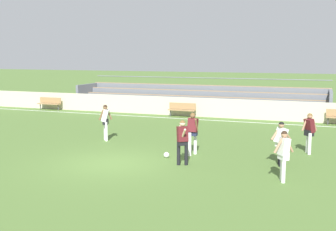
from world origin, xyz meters
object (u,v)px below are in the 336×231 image
(bench_near_wall_gap, at_px, (50,102))
(player_white_challenging, at_px, (284,152))
(player_dark_pressing_high, at_px, (182,138))
(player_dark_wide_right, at_px, (193,130))
(player_white_deep_cover, at_px, (281,140))
(player_white_on_ball, at_px, (105,119))
(soccer_ball, at_px, (166,155))
(bench_near_bin, at_px, (182,109))
(bleacher_stand, at_px, (197,98))
(player_dark_wide_left, at_px, (309,130))

(bench_near_wall_gap, xyz_separation_m, player_white_challenging, (17.60, -12.26, 0.44))
(player_dark_pressing_high, relative_size, player_white_challenging, 1.01)
(player_dark_wide_right, xyz_separation_m, player_white_challenging, (3.75, -2.48, -0.05))
(player_dark_pressing_high, distance_m, player_white_deep_cover, 3.58)
(player_white_on_ball, distance_m, soccer_ball, 4.50)
(bench_near_bin, distance_m, soccer_ball, 10.97)
(player_white_on_ball, xyz_separation_m, soccer_ball, (3.85, -2.16, -0.91))
(player_white_challenging, bearing_deg, soccer_ball, 159.90)
(bleacher_stand, xyz_separation_m, player_white_deep_cover, (7.02, -13.36, 0.01))
(bleacher_stand, xyz_separation_m, bench_near_bin, (-0.12, -3.10, -0.41))
(player_white_challenging, xyz_separation_m, soccer_ball, (-4.57, 1.67, -0.87))
(player_white_challenging, bearing_deg, bleacher_stand, 115.35)
(player_dark_pressing_high, distance_m, player_dark_wide_left, 5.51)
(player_dark_wide_right, bearing_deg, bleacher_stand, 105.33)
(player_white_on_ball, bearing_deg, player_white_deep_cover, -12.61)
(bleacher_stand, relative_size, player_white_challenging, 10.91)
(bench_near_wall_gap, height_order, player_white_deep_cover, player_white_deep_cover)
(bench_near_wall_gap, distance_m, player_white_deep_cover, 20.15)
(bench_near_bin, relative_size, player_dark_pressing_high, 1.08)
(bench_near_bin, height_order, player_dark_wide_right, player_dark_wide_right)
(player_dark_wide_left, xyz_separation_m, soccer_ball, (-5.23, -2.62, -0.89))
(bleacher_stand, distance_m, soccer_ball, 13.98)
(player_white_challenging, height_order, player_white_on_ball, player_white_on_ball)
(player_white_deep_cover, bearing_deg, player_dark_pressing_high, -161.06)
(bench_near_bin, relative_size, player_white_deep_cover, 1.11)
(bench_near_bin, xyz_separation_m, bench_near_wall_gap, (-10.20, 0.00, 0.00))
(player_white_on_ball, bearing_deg, player_dark_wide_left, 2.96)
(player_dark_wide_left, distance_m, soccer_ball, 5.92)
(player_white_deep_cover, xyz_separation_m, soccer_ball, (-4.31, -0.33, -0.85))
(player_white_on_ball, bearing_deg, player_dark_pressing_high, -32.01)
(player_white_deep_cover, height_order, player_white_on_ball, player_white_on_ball)
(player_dark_wide_right, distance_m, player_white_deep_cover, 3.52)
(bleacher_stand, relative_size, player_dark_pressing_high, 10.81)
(bleacher_stand, height_order, bench_near_wall_gap, bleacher_stand)
(soccer_ball, bearing_deg, bleacher_stand, 101.17)
(bench_near_bin, relative_size, soccer_ball, 8.18)
(bench_near_bin, relative_size, bench_near_wall_gap, 1.00)
(bench_near_wall_gap, distance_m, soccer_ball, 16.79)
(player_white_challenging, xyz_separation_m, player_white_on_ball, (-8.42, 3.83, 0.03))
(bench_near_bin, bearing_deg, player_dark_wide_left, -44.69)
(player_white_on_ball, bearing_deg, bench_near_wall_gap, 137.42)
(player_dark_wide_right, relative_size, soccer_ball, 7.84)
(bleacher_stand, relative_size, player_dark_wide_right, 10.47)
(bench_near_bin, distance_m, player_dark_wide_right, 10.46)
(player_white_challenging, height_order, soccer_ball, player_white_challenging)
(bench_near_wall_gap, bearing_deg, player_white_challenging, -34.87)
(bench_near_bin, distance_m, player_dark_pressing_high, 12.03)
(player_white_challenging, bearing_deg, player_white_on_ball, 155.55)
(player_dark_wide_right, bearing_deg, player_white_challenging, -33.49)
(player_white_on_ball, bearing_deg, player_white_challenging, -24.45)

